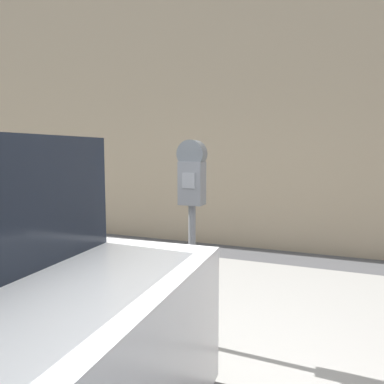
{
  "coord_description": "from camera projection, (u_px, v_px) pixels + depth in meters",
  "views": [
    {
      "loc": [
        1.26,
        -1.44,
        1.66
      ],
      "look_at": [
        0.2,
        1.21,
        1.34
      ],
      "focal_mm": 35.0,
      "sensor_mm": 36.0,
      "label": 1
    }
  ],
  "objects": [
    {
      "name": "sidewalk",
      "position": [
        209.0,
        301.0,
        4.01
      ],
      "size": [
        24.0,
        2.8,
        0.12
      ],
      "color": "#9E9B96",
      "rests_on": "ground_plane"
    },
    {
      "name": "building_facade",
      "position": [
        263.0,
        88.0,
        6.23
      ],
      "size": [
        24.0,
        0.3,
        5.39
      ],
      "color": "tan",
      "rests_on": "ground_plane"
    },
    {
      "name": "parking_meter",
      "position": [
        192.0,
        195.0,
        2.88
      ],
      "size": [
        0.21,
        0.14,
        1.62
      ],
      "color": "slate",
      "rests_on": "sidewalk"
    }
  ]
}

